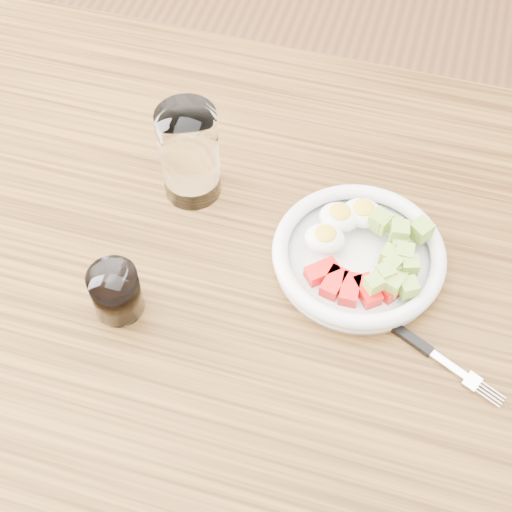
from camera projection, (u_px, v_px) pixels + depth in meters
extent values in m
plane|color=brown|center=(259.00, 467.00, 1.56)|extent=(4.00, 4.00, 0.00)
cube|color=brown|center=(18.00, 178.00, 1.55)|extent=(0.07, 0.07, 0.73)
cube|color=brown|center=(261.00, 285.00, 0.94)|extent=(1.50, 0.90, 0.04)
cylinder|color=white|center=(357.00, 260.00, 0.93)|extent=(0.22, 0.22, 0.01)
torus|color=white|center=(359.00, 253.00, 0.92)|extent=(0.23, 0.23, 0.02)
cube|color=red|center=(322.00, 272.00, 0.90)|extent=(0.05, 0.04, 0.02)
cube|color=red|center=(334.00, 283.00, 0.89)|extent=(0.03, 0.05, 0.02)
cube|color=red|center=(350.00, 289.00, 0.89)|extent=(0.02, 0.04, 0.02)
cube|color=red|center=(367.00, 291.00, 0.89)|extent=(0.04, 0.05, 0.02)
cube|color=red|center=(383.00, 286.00, 0.89)|extent=(0.05, 0.04, 0.02)
ellipsoid|color=white|center=(339.00, 217.00, 0.94)|extent=(0.05, 0.05, 0.03)
ellipsoid|color=yellow|center=(340.00, 212.00, 0.93)|extent=(0.03, 0.03, 0.01)
ellipsoid|color=white|center=(362.00, 213.00, 0.94)|extent=(0.05, 0.05, 0.03)
ellipsoid|color=yellow|center=(363.00, 208.00, 0.93)|extent=(0.03, 0.03, 0.01)
ellipsoid|color=white|center=(325.00, 239.00, 0.92)|extent=(0.05, 0.05, 0.03)
ellipsoid|color=yellow|center=(326.00, 233.00, 0.91)|extent=(0.03, 0.03, 0.01)
cube|color=#9CBA47|center=(386.00, 273.00, 0.88)|extent=(0.03, 0.03, 0.02)
cube|color=#9CBA47|center=(400.00, 231.00, 0.91)|extent=(0.03, 0.03, 0.02)
cube|color=#9CBA47|center=(392.00, 264.00, 0.89)|extent=(0.03, 0.03, 0.02)
cube|color=#9CBA47|center=(377.00, 283.00, 0.88)|extent=(0.03, 0.03, 0.02)
cube|color=#9CBA47|center=(405.00, 271.00, 0.90)|extent=(0.03, 0.03, 0.02)
cube|color=#9CBA47|center=(398.00, 274.00, 0.89)|extent=(0.02, 0.02, 0.02)
cube|color=#9CBA47|center=(399.00, 241.00, 0.91)|extent=(0.03, 0.03, 0.02)
cube|color=#9CBA47|center=(374.00, 283.00, 0.87)|extent=(0.03, 0.03, 0.02)
cube|color=#9CBA47|center=(421.00, 230.00, 0.92)|extent=(0.03, 0.03, 0.02)
cube|color=#9CBA47|center=(393.00, 224.00, 0.93)|extent=(0.02, 0.02, 0.02)
cube|color=#9CBA47|center=(394.00, 267.00, 0.89)|extent=(0.03, 0.03, 0.02)
cube|color=#9CBA47|center=(409.00, 265.00, 0.89)|extent=(0.03, 0.03, 0.02)
cube|color=#9CBA47|center=(380.00, 221.00, 0.93)|extent=(0.03, 0.03, 0.02)
cube|color=#9CBA47|center=(408.00, 287.00, 0.87)|extent=(0.03, 0.03, 0.02)
cube|color=#9CBA47|center=(392.00, 283.00, 0.88)|extent=(0.03, 0.03, 0.02)
cube|color=#9CBA47|center=(404.00, 254.00, 0.90)|extent=(0.02, 0.02, 0.02)
cube|color=#9CBA47|center=(390.00, 256.00, 0.91)|extent=(0.03, 0.03, 0.02)
cube|color=#9CBA47|center=(379.00, 220.00, 0.92)|extent=(0.03, 0.03, 0.02)
cube|color=black|center=(401.00, 331.00, 0.87)|extent=(0.09, 0.05, 0.01)
cube|color=silver|center=(450.00, 366.00, 0.85)|extent=(0.05, 0.03, 0.00)
cube|color=silver|center=(472.00, 381.00, 0.84)|extent=(0.02, 0.03, 0.00)
cylinder|color=silver|center=(487.00, 399.00, 0.82)|extent=(0.03, 0.02, 0.00)
cylinder|color=silver|center=(490.00, 396.00, 0.83)|extent=(0.03, 0.02, 0.00)
cylinder|color=silver|center=(492.00, 393.00, 0.83)|extent=(0.03, 0.02, 0.00)
cylinder|color=silver|center=(494.00, 390.00, 0.83)|extent=(0.03, 0.02, 0.00)
cylinder|color=white|center=(189.00, 154.00, 0.95)|extent=(0.08, 0.08, 0.14)
cylinder|color=white|center=(116.00, 292.00, 0.87)|extent=(0.06, 0.06, 0.07)
cylinder|color=black|center=(116.00, 293.00, 0.87)|extent=(0.05, 0.05, 0.06)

